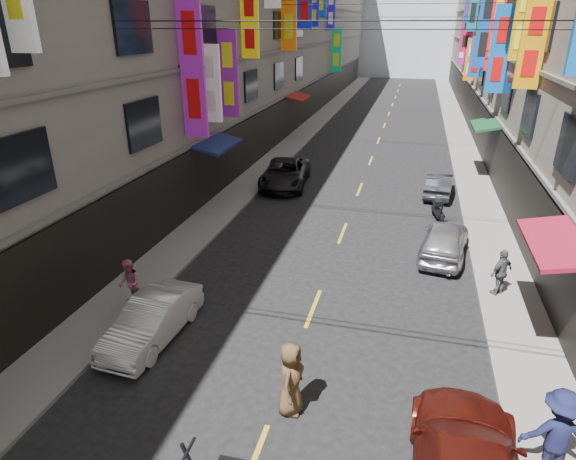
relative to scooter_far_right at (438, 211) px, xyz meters
The scene contains 17 objects.
sidewalk_left 18.35m from the scooter_far_right, 122.56° to the left, with size 2.00×90.00×0.12m, color slate.
sidewalk_right 15.62m from the scooter_far_right, 82.18° to the left, with size 2.00×90.00×0.12m, color slate.
building_row_left 23.93m from the scooter_far_right, 135.73° to the left, with size 10.14×90.00×19.00m.
haze_block 66.42m from the scooter_far_right, 93.39° to the left, with size 18.00×8.00×22.00m, color silver.
shop_signage 12.81m from the scooter_far_right, 115.31° to the left, with size 14.00×55.00×11.85m.
street_awnings 5.76m from the scooter_far_right, behind, with size 13.99×35.20×0.41m.
overhead_cables 9.84m from the scooter_far_right, 138.19° to the left, with size 14.00×38.04×1.24m.
lane_markings 13.06m from the scooter_far_right, 107.27° to the left, with size 0.12×80.20×0.01m.
scooter_far_right is the anchor object (origin of this frame).
car_left_mid 13.67m from the scooter_far_right, 125.16° to the right, with size 1.29×3.69×1.21m, color white.
car_left_far 8.47m from the scooter_far_right, 158.52° to the left, with size 2.28×4.94×1.37m, color black.
car_right_mid 3.75m from the scooter_far_right, 88.09° to the right, with size 1.59×3.94×1.34m, color #B4B3B8.
car_right_far 3.49m from the scooter_far_right, 87.94° to the left, with size 1.24×3.56×1.17m, color #25252C.
pedestrian_lfar 13.62m from the scooter_far_right, 132.93° to the right, with size 0.75×0.51×1.54m, color #C36782.
pedestrian_rnear 13.41m from the scooter_far_right, 82.54° to the right, with size 1.24×0.64×1.93m, color #16193E.
pedestrian_rfar 6.63m from the scooter_far_right, 74.95° to the right, with size 0.91×0.52×1.56m, color #4F4F51.
pedestrian_crossing 13.33m from the scooter_far_right, 105.21° to the right, with size 0.88×0.60×1.80m, color brown.
Camera 1 is at (2.45, 5.47, 8.13)m, focal length 30.00 mm.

